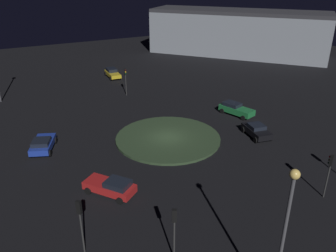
{
  "coord_description": "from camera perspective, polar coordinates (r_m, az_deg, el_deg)",
  "views": [
    {
      "loc": [
        -29.58,
        15.76,
        16.84
      ],
      "look_at": [
        0.0,
        0.0,
        1.57
      ],
      "focal_mm": 36.5,
      "sensor_mm": 36.0,
      "label": 1
    }
  ],
  "objects": [
    {
      "name": "traffic_light_northwest_near",
      "position": [
        21.61,
        1.06,
        -16.06
      ],
      "size": [
        0.4,
        0.37,
        3.9
      ],
      "rotation": [
        0.0,
        0.0,
        -0.47
      ],
      "color": "#2D2D2D",
      "rests_on": "ground_plane"
    },
    {
      "name": "car_green",
      "position": [
        44.41,
        11.26,
        2.81
      ],
      "size": [
        4.79,
        2.91,
        1.49
      ],
      "rotation": [
        0.0,
        0.0,
        3.42
      ],
      "color": "#1E7238",
      "rests_on": "ground_plane"
    },
    {
      "name": "store_building",
      "position": [
        77.5,
        11.52,
        15.01
      ],
      "size": [
        34.73,
        31.61,
        9.38
      ],
      "rotation": [
        0.0,
        0.0,
        6.99
      ],
      "color": "#8C939E",
      "rests_on": "ground_plane"
    },
    {
      "name": "car_red",
      "position": [
        28.78,
        -9.48,
        -9.91
      ],
      "size": [
        4.48,
        3.94,
        1.42
      ],
      "rotation": [
        0.0,
        0.0,
        0.64
      ],
      "color": "red",
      "rests_on": "ground_plane"
    },
    {
      "name": "roundabout_island",
      "position": [
        37.45,
        0.0,
        -2.01
      ],
      "size": [
        11.45,
        11.45,
        0.25
      ],
      "primitive_type": "cylinder",
      "color": "#2D4228",
      "rests_on": "ground_plane"
    },
    {
      "name": "car_blue",
      "position": [
        37.12,
        -20.21,
        -2.84
      ],
      "size": [
        4.43,
        3.31,
        1.38
      ],
      "rotation": [
        0.0,
        0.0,
        -0.39
      ],
      "color": "#1E38A5",
      "rests_on": "ground_plane"
    },
    {
      "name": "traffic_light_west",
      "position": [
        29.78,
        25.36,
        -6.3
      ],
      "size": [
        0.39,
        0.36,
        3.89
      ],
      "rotation": [
        0.0,
        0.0,
        0.39
      ],
      "color": "#2D2D2D",
      "rests_on": "ground_plane"
    },
    {
      "name": "ground_plane",
      "position": [
        37.51,
        0.0,
        -2.18
      ],
      "size": [
        120.19,
        120.19,
        0.0
      ],
      "primitive_type": "plane",
      "color": "black"
    },
    {
      "name": "car_yellow",
      "position": [
        60.39,
        -9.26,
        8.74
      ],
      "size": [
        4.58,
        2.16,
        1.46
      ],
      "rotation": [
        0.0,
        0.0,
        3.08
      ],
      "color": "gold",
      "rests_on": "ground_plane"
    },
    {
      "name": "car_black",
      "position": [
        39.03,
        14.57,
        -0.71
      ],
      "size": [
        4.12,
        2.64,
        1.41
      ],
      "rotation": [
        0.0,
        0.0,
        2.95
      ],
      "color": "black",
      "rests_on": "ground_plane"
    },
    {
      "name": "traffic_light_east",
      "position": [
        50.33,
        -7.1,
        8.19
      ],
      "size": [
        0.37,
        0.32,
        4.02
      ],
      "rotation": [
        0.0,
        0.0,
        3.06
      ],
      "color": "#2D2D2D",
      "rests_on": "ground_plane"
    },
    {
      "name": "streetlamp_west",
      "position": [
        18.02,
        18.95,
        -15.93
      ],
      "size": [
        0.49,
        0.49,
        8.86
      ],
      "color": "#4C4C51",
      "rests_on": "ground_plane"
    },
    {
      "name": "traffic_light_northwest",
      "position": [
        22.2,
        -14.41,
        -14.64
      ],
      "size": [
        0.39,
        0.39,
        4.38
      ],
      "rotation": [
        0.0,
        0.0,
        -0.8
      ],
      "color": "#2D2D2D",
      "rests_on": "ground_plane"
    }
  ]
}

